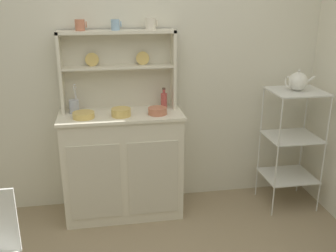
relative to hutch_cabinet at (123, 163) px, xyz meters
name	(u,v)px	position (x,y,z in m)	size (l,w,h in m)	color
wall_back	(140,67)	(0.19, 0.26, 0.78)	(3.84, 0.05, 2.50)	silver
hutch_cabinet	(123,163)	(0.00, 0.00, 0.00)	(1.01, 0.45, 0.92)	silver
hutch_shelf_unit	(118,63)	(0.00, 0.16, 0.83)	(0.94, 0.18, 0.65)	beige
bakers_rack	(292,135)	(1.48, -0.09, 0.20)	(0.45, 0.40, 1.07)	silver
cup_terracotta_0	(80,25)	(-0.28, 0.12, 1.14)	(0.09, 0.08, 0.09)	#C67556
cup_sky_1	(116,25)	(-0.01, 0.12, 1.14)	(0.08, 0.07, 0.08)	#8EB2D1
cup_cream_2	(151,24)	(0.27, 0.12, 1.15)	(0.09, 0.08, 0.09)	silver
bowl_mixing_large	(84,115)	(-0.29, -0.07, 0.47)	(0.17, 0.17, 0.05)	#DBB760
bowl_floral_medium	(121,112)	(0.00, -0.07, 0.48)	(0.15, 0.15, 0.06)	#DBB760
bowl_cream_small	(157,111)	(0.29, -0.07, 0.47)	(0.15, 0.15, 0.05)	#C67556
jam_bottle	(164,100)	(0.37, 0.09, 0.52)	(0.05, 0.05, 0.18)	#B74C47
utensil_jar	(74,106)	(-0.37, 0.08, 0.51)	(0.08, 0.08, 0.24)	#B2B7C6
porcelain_teapot	(298,81)	(1.48, -0.09, 0.68)	(0.25, 0.16, 0.18)	white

